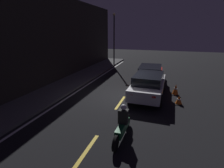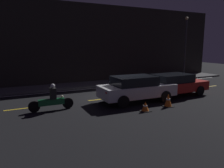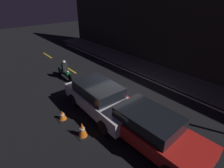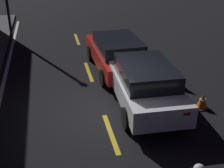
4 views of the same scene
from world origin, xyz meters
The scene contains 8 objects.
ground_plane centered at (0.00, 0.00, 0.00)m, with size 56.00×56.00×0.00m, color black.
lane_dash_c centered at (-1.00, 0.00, 0.00)m, with size 2.00×0.14×0.01m.
lane_dash_d centered at (3.50, 0.00, 0.00)m, with size 2.00×0.14×0.01m.
lane_dash_e centered at (8.00, 0.00, 0.00)m, with size 2.00×0.14×0.01m.
sedan_white centered at (0.44, -1.39, 0.80)m, with size 4.45×2.00×1.49m.
taxi_red centered at (3.44, -1.18, 0.76)m, with size 4.49×2.02×1.41m.
traffic_cone_near centered at (-0.18, -3.20, 0.24)m, with size 0.48×0.48×0.49m.
traffic_cone_mid centered at (1.39, -3.05, 0.35)m, with size 0.50×0.50×0.71m.
Camera 4 is at (-8.22, 1.49, 5.11)m, focal length 50.00 mm.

